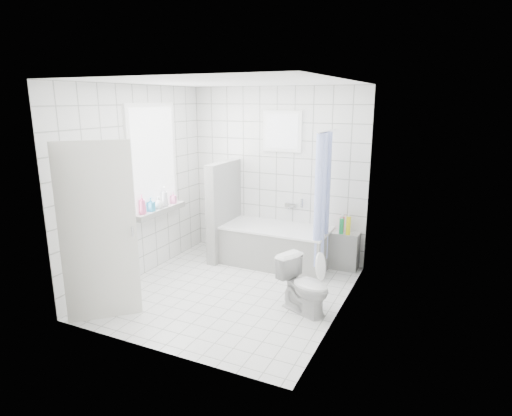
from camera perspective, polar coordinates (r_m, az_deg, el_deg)
The scene contains 19 objects.
ground at distance 5.64m, azimuth -3.36°, elevation -10.99°, with size 3.00×3.00×0.00m, color white.
ceiling at distance 5.11m, azimuth -3.79°, elevation 16.42°, with size 3.00×3.00×0.00m, color white.
wall_back at distance 6.56m, azimuth 2.73°, elevation 4.54°, with size 2.80×0.02×2.60m, color white.
wall_front at distance 4.01m, azimuth -13.84°, elevation -2.14°, with size 2.80×0.02×2.60m, color white.
wall_left at distance 6.01m, azimuth -15.39°, elevation 3.15°, with size 0.02×3.00×2.60m, color white.
wall_right at distance 4.73m, azimuth 11.51°, elevation 0.47°, with size 0.02×3.00×2.60m, color white.
window_left at distance 6.16m, azimuth -13.45°, elevation 6.37°, with size 0.01×0.90×1.40m, color white.
window_back at distance 6.40m, azimuth 3.48°, elevation 10.16°, with size 0.50×0.01×0.50m, color white.
window_sill at distance 6.27m, azimuth -12.74°, elevation -0.35°, with size 0.18×1.02×0.08m, color white.
door at distance 4.94m, azimuth -20.24°, elevation -3.18°, with size 0.04×0.80×2.00m, color silver.
bathtub at distance 6.41m, azimuth 2.69°, elevation -5.01°, with size 1.57×0.77×0.58m.
partition_wall at distance 6.59m, azimuth -4.28°, elevation -0.33°, with size 0.15×0.85×1.50m, color white.
tiled_ledge at distance 6.37m, azimuth 11.71°, elevation -5.58°, with size 0.40×0.24×0.55m, color white.
toilet at distance 5.04m, azimuth 6.50°, elevation -10.20°, with size 0.36×0.64×0.65m, color silver.
curtain_rod at distance 5.81m, azimuth 9.54°, elevation 10.07°, with size 0.02×0.02×0.80m, color silver.
shower_curtain at distance 5.82m, azimuth 8.83°, elevation 1.13°, with size 0.14×0.48×1.78m, color #4C62DF, non-canonical shape.
tub_faucet at distance 6.52m, azimuth 4.69°, elevation 0.41°, with size 0.18×0.06×0.06m, color silver.
sill_bottles at distance 6.19m, azimuth -13.07°, elevation 0.94°, with size 0.16×0.82×0.30m.
ledge_bottles at distance 6.20m, azimuth 11.68°, elevation -2.29°, with size 0.18×0.17×0.27m.
Camera 1 is at (2.45, -4.48, 2.40)m, focal length 30.00 mm.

